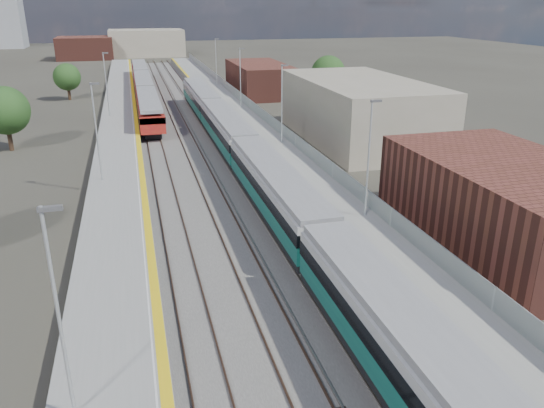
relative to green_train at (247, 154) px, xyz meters
name	(u,v)px	position (x,y,z in m)	size (l,w,h in m)	color
ground	(205,138)	(-1.50, 15.29, -2.12)	(320.00, 320.00, 0.00)	#47443A
ballast_bed	(182,133)	(-3.75, 17.79, -2.09)	(10.50, 155.00, 0.06)	#565451
tracks	(185,129)	(-3.15, 19.47, -2.01)	(8.96, 160.00, 0.17)	#4C3323
platform_right	(246,125)	(3.78, 17.78, -1.58)	(4.70, 155.00, 8.52)	slate
platform_left	(120,133)	(-10.55, 17.78, -1.60)	(4.30, 155.00, 8.52)	slate
buildings	(79,17)	(-19.62, 103.89, 8.59)	(72.00, 185.50, 40.00)	brown
green_train	(247,154)	(0.00, 0.00, 0.00)	(2.73, 76.11, 3.01)	black
red_train	(144,87)	(-7.00, 41.22, -0.11)	(2.70, 54.72, 3.40)	black
tree_b	(5,111)	(-21.07, 14.79, 1.92)	(4.74, 4.74, 6.42)	#382619
tree_c	(67,77)	(-18.09, 44.75, 1.33)	(4.04, 4.04, 5.48)	#382619
tree_d	(328,73)	(19.32, 32.64, 2.18)	(5.03, 5.03, 6.82)	#382619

